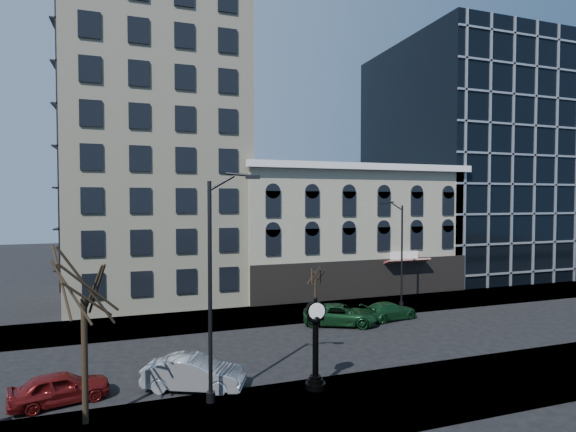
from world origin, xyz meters
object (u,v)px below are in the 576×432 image
object	(u,v)px
street_clock	(316,347)
car_near_a	(60,388)
car_near_b	(194,373)
street_lamp_near	(227,226)

from	to	relation	value
street_clock	car_near_a	distance (m)	11.68
car_near_a	car_near_b	bearing A→B (deg)	-107.76
car_near_b	street_lamp_near	bearing A→B (deg)	-125.93
street_lamp_near	car_near_b	distance (m)	7.58
car_near_a	car_near_b	size ratio (longest dim) A/B	0.86
street_clock	street_lamp_near	bearing A→B (deg)	-173.55
street_lamp_near	street_clock	bearing A→B (deg)	20.11
street_lamp_near	car_near_a	distance (m)	10.45
street_clock	car_near_b	distance (m)	5.97
car_near_a	car_near_b	xyz separation A→B (m)	(5.87, -0.42, 0.09)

